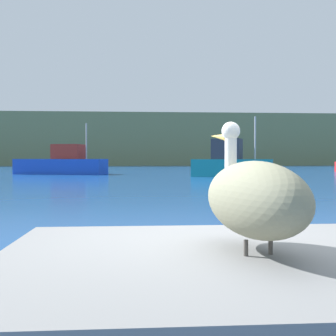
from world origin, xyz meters
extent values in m
plane|color=#194C93|center=(0.00, 0.00, 0.00)|extent=(260.00, 260.00, 0.00)
cube|color=#6B7A51|center=(0.00, 77.99, 4.96)|extent=(140.00, 10.73, 9.92)
cube|color=gray|center=(0.21, -0.89, 0.38)|extent=(3.42, 2.33, 0.76)
ellipsoid|color=gray|center=(0.21, -0.89, 1.12)|extent=(0.71, 1.21, 0.51)
cylinder|color=white|center=(0.14, -0.50, 1.37)|extent=(0.09, 0.09, 0.36)
sphere|color=white|center=(0.14, -0.50, 1.59)|extent=(0.14, 0.14, 0.14)
cone|color=gold|center=(0.09, -0.26, 1.56)|extent=(0.13, 0.37, 0.09)
cylinder|color=#4C4742|center=(0.14, -0.97, 0.81)|extent=(0.03, 0.03, 0.10)
cylinder|color=#4C4742|center=(0.31, -0.93, 0.81)|extent=(0.03, 0.03, 0.10)
cube|color=teal|center=(6.26, 26.79, 0.66)|extent=(5.92, 4.06, 1.32)
cube|color=#2D333D|center=(5.95, 26.95, 2.08)|extent=(2.48, 2.16, 1.53)
cylinder|color=#B2B2B2|center=(7.82, 25.99, 2.87)|extent=(0.12, 0.12, 3.11)
cube|color=blue|center=(-7.45, 33.34, 0.66)|extent=(8.22, 4.36, 1.33)
cube|color=maroon|center=(-6.76, 33.17, 1.97)|extent=(2.86, 2.57, 1.28)
cylinder|color=#B2B2B2|center=(-5.17, 32.76, 2.88)|extent=(0.12, 0.12, 3.10)
camera|label=1|loc=(-0.55, -3.59, 1.39)|focal=44.30mm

